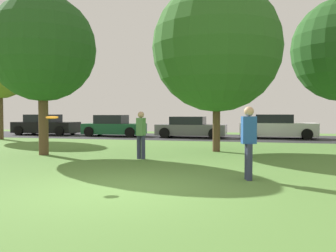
{
  "coord_description": "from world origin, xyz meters",
  "views": [
    {
      "loc": [
        2.72,
        -6.79,
        1.57
      ],
      "look_at": [
        0.0,
        4.28,
        1.14
      ],
      "focal_mm": 38.79,
      "sensor_mm": 36.0,
      "label": 1
    }
  ],
  "objects_px": {
    "person_thrower": "(249,139)",
    "parked_car_white": "(277,127)",
    "oak_tree_left": "(217,47)",
    "frisbee_disc": "(52,117)",
    "parked_car_black": "(45,125)",
    "parked_car_green": "(114,126)",
    "birch_tree_lone": "(43,49)",
    "person_bystander": "(141,133)",
    "parked_car_grey": "(191,128)"
  },
  "relations": [
    {
      "from": "person_thrower",
      "to": "parked_car_white",
      "type": "bearing_deg",
      "value": -111.74
    },
    {
      "from": "oak_tree_left",
      "to": "parked_car_white",
      "type": "relative_size",
      "value": 1.5
    },
    {
      "from": "frisbee_disc",
      "to": "parked_car_black",
      "type": "relative_size",
      "value": 0.08
    },
    {
      "from": "frisbee_disc",
      "to": "parked_car_green",
      "type": "xyz_separation_m",
      "value": [
        -4.77,
        15.19,
        -0.82
      ]
    },
    {
      "from": "birch_tree_lone",
      "to": "person_thrower",
      "type": "height_order",
      "value": "birch_tree_lone"
    },
    {
      "from": "person_bystander",
      "to": "parked_car_white",
      "type": "distance_m",
      "value": 12.39
    },
    {
      "from": "frisbee_disc",
      "to": "parked_car_grey",
      "type": "xyz_separation_m",
      "value": [
        0.46,
        15.1,
        -0.85
      ]
    },
    {
      "from": "oak_tree_left",
      "to": "parked_car_grey",
      "type": "xyz_separation_m",
      "value": [
        -2.46,
        7.84,
        -3.55
      ]
    },
    {
      "from": "birch_tree_lone",
      "to": "parked_car_grey",
      "type": "height_order",
      "value": "birch_tree_lone"
    },
    {
      "from": "birch_tree_lone",
      "to": "parked_car_green",
      "type": "height_order",
      "value": "birch_tree_lone"
    },
    {
      "from": "parked_car_green",
      "to": "parked_car_black",
      "type": "bearing_deg",
      "value": 177.86
    },
    {
      "from": "parked_car_black",
      "to": "parked_car_green",
      "type": "height_order",
      "value": "parked_car_black"
    },
    {
      "from": "birch_tree_lone",
      "to": "frisbee_disc",
      "type": "xyz_separation_m",
      "value": [
        3.19,
        -4.6,
        -2.46
      ]
    },
    {
      "from": "oak_tree_left",
      "to": "person_thrower",
      "type": "xyz_separation_m",
      "value": [
        1.4,
        -6.0,
        -3.21
      ]
    },
    {
      "from": "oak_tree_left",
      "to": "birch_tree_lone",
      "type": "relative_size",
      "value": 1.14
    },
    {
      "from": "person_thrower",
      "to": "oak_tree_left",
      "type": "bearing_deg",
      "value": -93.16
    },
    {
      "from": "parked_car_grey",
      "to": "parked_car_white",
      "type": "height_order",
      "value": "parked_car_white"
    },
    {
      "from": "oak_tree_left",
      "to": "parked_car_black",
      "type": "relative_size",
      "value": 1.5
    },
    {
      "from": "frisbee_disc",
      "to": "parked_car_white",
      "type": "relative_size",
      "value": 0.08
    },
    {
      "from": "person_thrower",
      "to": "parked_car_white",
      "type": "height_order",
      "value": "person_thrower"
    },
    {
      "from": "frisbee_disc",
      "to": "parked_car_grey",
      "type": "bearing_deg",
      "value": 88.27
    },
    {
      "from": "oak_tree_left",
      "to": "parked_car_grey",
      "type": "distance_m",
      "value": 8.95
    },
    {
      "from": "person_thrower",
      "to": "person_bystander",
      "type": "bearing_deg",
      "value": -56.36
    },
    {
      "from": "frisbee_disc",
      "to": "parked_car_black",
      "type": "bearing_deg",
      "value": 123.0
    },
    {
      "from": "parked_car_black",
      "to": "person_thrower",
      "type": "bearing_deg",
      "value": -44.62
    },
    {
      "from": "frisbee_disc",
      "to": "parked_car_grey",
      "type": "height_order",
      "value": "frisbee_disc"
    },
    {
      "from": "frisbee_disc",
      "to": "parked_car_black",
      "type": "height_order",
      "value": "frisbee_disc"
    },
    {
      "from": "parked_car_black",
      "to": "parked_car_white",
      "type": "distance_m",
      "value": 15.68
    },
    {
      "from": "person_thrower",
      "to": "parked_car_black",
      "type": "xyz_separation_m",
      "value": [
        -14.31,
        14.12,
        -0.29
      ]
    },
    {
      "from": "birch_tree_lone",
      "to": "person_thrower",
      "type": "xyz_separation_m",
      "value": [
        7.5,
        -3.33,
        -2.97
      ]
    },
    {
      "from": "frisbee_disc",
      "to": "parked_car_white",
      "type": "bearing_deg",
      "value": 70.04
    },
    {
      "from": "parked_car_white",
      "to": "frisbee_disc",
      "type": "bearing_deg",
      "value": -109.96
    },
    {
      "from": "oak_tree_left",
      "to": "frisbee_disc",
      "type": "relative_size",
      "value": 18.59
    },
    {
      "from": "person_thrower",
      "to": "parked_car_grey",
      "type": "height_order",
      "value": "person_thrower"
    },
    {
      "from": "person_thrower",
      "to": "person_bystander",
      "type": "xyz_separation_m",
      "value": [
        -3.61,
        3.04,
        -0.07
      ]
    },
    {
      "from": "oak_tree_left",
      "to": "parked_car_white",
      "type": "bearing_deg",
      "value": 71.74
    },
    {
      "from": "frisbee_disc",
      "to": "parked_car_black",
      "type": "xyz_separation_m",
      "value": [
        -9.99,
        15.39,
        -0.8
      ]
    },
    {
      "from": "person_bystander",
      "to": "parked_car_white",
      "type": "bearing_deg",
      "value": -18.2
    },
    {
      "from": "parked_car_grey",
      "to": "parked_car_white",
      "type": "relative_size",
      "value": 0.96
    },
    {
      "from": "parked_car_black",
      "to": "parked_car_green",
      "type": "distance_m",
      "value": 5.23
    },
    {
      "from": "oak_tree_left",
      "to": "parked_car_green",
      "type": "bearing_deg",
      "value": 134.1
    },
    {
      "from": "parked_car_grey",
      "to": "birch_tree_lone",
      "type": "bearing_deg",
      "value": -109.12
    },
    {
      "from": "birch_tree_lone",
      "to": "parked_car_black",
      "type": "bearing_deg",
      "value": 122.25
    },
    {
      "from": "parked_car_black",
      "to": "parked_car_white",
      "type": "height_order",
      "value": "parked_car_white"
    },
    {
      "from": "parked_car_green",
      "to": "parked_car_grey",
      "type": "bearing_deg",
      "value": -1.0
    },
    {
      "from": "oak_tree_left",
      "to": "birch_tree_lone",
      "type": "xyz_separation_m",
      "value": [
        -6.1,
        -2.66,
        -0.24
      ]
    },
    {
      "from": "birch_tree_lone",
      "to": "person_bystander",
      "type": "xyz_separation_m",
      "value": [
        3.89,
        -0.3,
        -3.04
      ]
    },
    {
      "from": "parked_car_black",
      "to": "parked_car_white",
      "type": "relative_size",
      "value": 1.0
    },
    {
      "from": "oak_tree_left",
      "to": "parked_car_grey",
      "type": "bearing_deg",
      "value": 107.42
    },
    {
      "from": "oak_tree_left",
      "to": "parked_car_green",
      "type": "relative_size",
      "value": 1.67
    }
  ]
}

